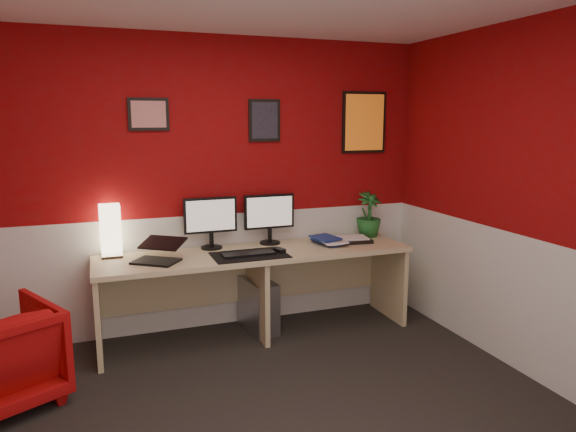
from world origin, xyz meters
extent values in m
cube|color=#8A0608|center=(0.00, 1.75, 1.25)|extent=(4.00, 0.01, 2.50)
cube|color=#8A0608|center=(0.00, -1.75, 1.25)|extent=(4.00, 0.01, 2.50)
cube|color=#8A0608|center=(2.00, 0.00, 1.25)|extent=(0.01, 3.50, 2.50)
cube|color=silver|center=(0.00, 1.75, 0.50)|extent=(4.00, 0.01, 1.00)
cube|color=silver|center=(2.00, 0.00, 0.50)|extent=(0.01, 3.50, 1.00)
cube|color=#CDB483|center=(0.39, 1.41, 0.36)|extent=(2.60, 0.65, 0.73)
cube|color=#FFE5B2|center=(-0.74, 1.64, 0.93)|extent=(0.16, 0.16, 0.40)
cube|color=black|center=(-0.43, 1.34, 0.84)|extent=(0.40, 0.38, 0.22)
cube|color=black|center=(0.06, 1.63, 1.02)|extent=(0.45, 0.06, 0.58)
cube|color=black|center=(0.58, 1.63, 1.02)|extent=(0.45, 0.06, 0.58)
cube|color=black|center=(0.30, 1.29, 0.73)|extent=(0.60, 0.38, 0.01)
cube|color=black|center=(0.29, 1.29, 0.74)|extent=(0.42, 0.15, 0.02)
cube|color=black|center=(0.56, 1.30, 0.75)|extent=(0.08, 0.11, 0.03)
imported|color=navy|center=(0.98, 1.43, 0.74)|extent=(0.29, 0.35, 0.03)
imported|color=silver|center=(0.97, 1.40, 0.77)|extent=(0.23, 0.30, 0.02)
imported|color=navy|center=(0.93, 1.39, 0.79)|extent=(0.23, 0.29, 0.02)
cube|color=black|center=(1.28, 1.45, 0.74)|extent=(0.38, 0.30, 0.03)
imported|color=#19591E|center=(1.54, 1.59, 0.94)|extent=(0.27, 0.27, 0.42)
cube|color=#99999E|center=(0.43, 1.50, 0.23)|extent=(0.26, 0.47, 0.45)
cube|color=red|center=(-0.40, 1.74, 1.85)|extent=(0.32, 0.02, 0.26)
cube|color=black|center=(0.58, 1.74, 1.80)|extent=(0.28, 0.02, 0.36)
cube|color=orange|center=(1.54, 1.74, 1.78)|extent=(0.44, 0.02, 0.56)
camera|label=1|loc=(-0.82, -2.68, 1.82)|focal=32.90mm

